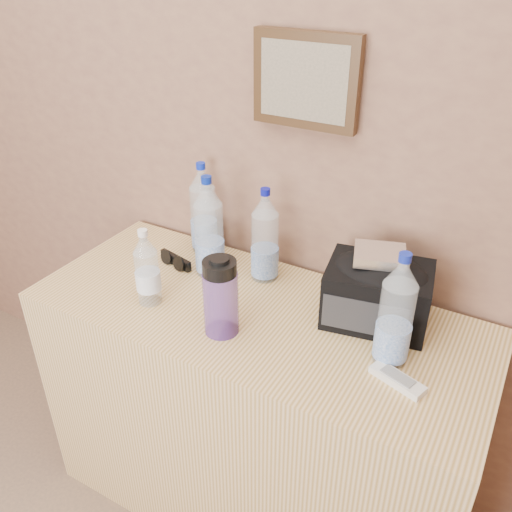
{
  "coord_description": "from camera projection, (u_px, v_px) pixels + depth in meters",
  "views": [
    {
      "loc": [
        0.87,
        0.64,
        1.73
      ],
      "look_at": [
        0.25,
        1.71,
        1.0
      ],
      "focal_mm": 38.0,
      "sensor_mm": 36.0,
      "label": 1
    }
  ],
  "objects": [
    {
      "name": "nalgene_bottle",
      "position": [
        221.0,
        296.0,
        1.4
      ],
      "size": [
        0.09,
        0.09,
        0.23
      ],
      "rotation": [
        0.0,
        0.0,
        0.4
      ],
      "color": "#5E389C",
      "rests_on": "dresser"
    },
    {
      "name": "pet_large_b",
      "position": [
        203.0,
        212.0,
        1.77
      ],
      "size": [
        0.08,
        0.08,
        0.31
      ],
      "rotation": [
        0.0,
        0.0,
        0.24
      ],
      "color": "#C5E8FB",
      "rests_on": "dresser"
    },
    {
      "name": "foil_packet",
      "position": [
        380.0,
        255.0,
        1.4
      ],
      "size": [
        0.16,
        0.15,
        0.03
      ],
      "primitive_type": "cube",
      "rotation": [
        0.0,
        0.0,
        0.32
      ],
      "color": "silver",
      "rests_on": "toiletry_bag"
    },
    {
      "name": "picture_frame",
      "position": [
        306.0,
        81.0,
        1.43
      ],
      "size": [
        0.3,
        0.03,
        0.25
      ],
      "primitive_type": null,
      "color": "#382311",
      "rests_on": "room_shell"
    },
    {
      "name": "pet_large_a",
      "position": [
        209.0,
        232.0,
        1.63
      ],
      "size": [
        0.09,
        0.09,
        0.32
      ],
      "rotation": [
        0.0,
        0.0,
        -0.3
      ],
      "color": "silver",
      "rests_on": "dresser"
    },
    {
      "name": "pet_large_c",
      "position": [
        265.0,
        240.0,
        1.62
      ],
      "size": [
        0.08,
        0.08,
        0.3
      ],
      "rotation": [
        0.0,
        0.0,
        0.16
      ],
      "color": "#ABBCD1",
      "rests_on": "dresser"
    },
    {
      "name": "pet_small",
      "position": [
        147.0,
        271.0,
        1.52
      ],
      "size": [
        0.07,
        0.07,
        0.23
      ],
      "rotation": [
        0.0,
        0.0,
        0.05
      ],
      "color": "#CCE1FF",
      "rests_on": "dresser"
    },
    {
      "name": "dresser",
      "position": [
        256.0,
        414.0,
        1.74
      ],
      "size": [
        1.31,
        0.55,
        0.82
      ],
      "primitive_type": "cube",
      "color": "tan",
      "rests_on": "ground"
    },
    {
      "name": "pet_large_d",
      "position": [
        396.0,
        315.0,
        1.29
      ],
      "size": [
        0.08,
        0.08,
        0.31
      ],
      "rotation": [
        0.0,
        0.0,
        -0.35
      ],
      "color": "white",
      "rests_on": "dresser"
    },
    {
      "name": "toiletry_bag",
      "position": [
        378.0,
        291.0,
        1.45
      ],
      "size": [
        0.3,
        0.24,
        0.19
      ],
      "primitive_type": null,
      "rotation": [
        0.0,
        0.0,
        0.18
      ],
      "color": "black",
      "rests_on": "dresser"
    },
    {
      "name": "ac_remote",
      "position": [
        397.0,
        380.0,
        1.28
      ],
      "size": [
        0.14,
        0.08,
        0.02
      ],
      "primitive_type": "cube",
      "rotation": [
        0.0,
        0.0,
        -0.32
      ],
      "color": "white",
      "rests_on": "dresser"
    },
    {
      "name": "sunglasses",
      "position": [
        176.0,
        260.0,
        1.73
      ],
      "size": [
        0.14,
        0.08,
        0.03
      ],
      "primitive_type": null,
      "rotation": [
        0.0,
        0.0,
        -0.23
      ],
      "color": "black",
      "rests_on": "dresser"
    }
  ]
}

